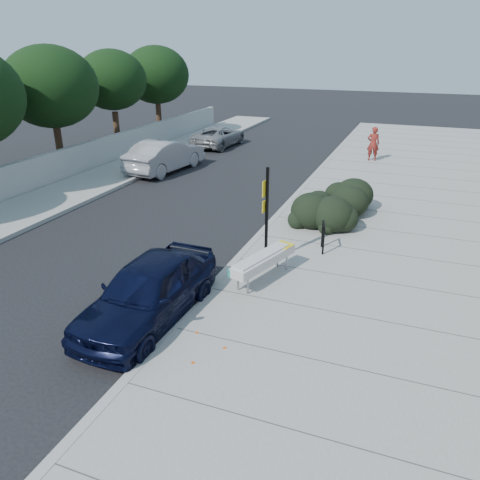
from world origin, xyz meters
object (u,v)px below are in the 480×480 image
Objects in this scene: sign_post at (266,211)px; pedestrian at (373,144)px; bench at (264,260)px; bike_rack at (323,234)px; suv_silver at (219,136)px; wagon_silver at (165,155)px; sedan_navy at (149,291)px.

sign_post is 1.56× the size of pedestrian.
bike_rack is at bearing 83.63° from bench.
suv_silver is (-8.67, 16.85, -0.08)m from bench.
bench is at bearing 73.75° from pedestrian.
bike_rack is at bearing 149.48° from wagon_silver.
suv_silver reaches higher than bench.
suv_silver is 2.50× the size of pedestrian.
bike_rack is 6.02m from sedan_navy.
sign_post reaches higher than suv_silver.
bench is at bearing 55.24° from sedan_navy.
wagon_silver is (-9.78, 7.48, 0.11)m from bike_rack.
bike_rack is 12.31m from wagon_silver.
bike_rack is (1.11, 2.50, -0.02)m from bench.
bench is 1.31× the size of pedestrian.
bike_rack is 0.32× the size of sign_post.
pedestrian is (3.08, 18.32, 0.30)m from sedan_navy.
sedan_navy is at bearing -135.75° from bike_rack.
sedan_navy is 18.58m from pedestrian.
sign_post is at bearing 123.14° from bench.
pedestrian is (9.78, 5.67, 0.25)m from wagon_silver.
wagon_silver is (-8.38, 8.92, -0.95)m from sign_post.
wagon_silver is 1.08× the size of suv_silver.
sedan_navy is 0.91× the size of wagon_silver.
bike_rack is 0.50× the size of pedestrian.
sedan_navy is (-1.97, -2.67, 0.05)m from bench.
bike_rack is 13.15m from pedestrian.
pedestrian reaches higher than bike_rack.
bench is 3.32m from sedan_navy.
bench is at bearing 137.88° from wagon_silver.
bench is 0.84× the size of sign_post.
sign_post is at bearing 140.08° from wagon_silver.
pedestrian is at bearing 175.65° from suv_silver.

